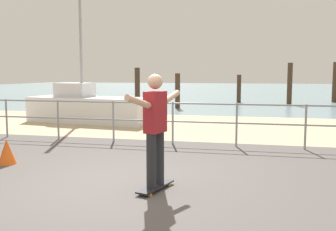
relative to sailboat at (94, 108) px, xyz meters
name	(u,v)px	position (x,y,z in m)	size (l,w,h in m)	color
ground_plane	(94,209)	(3.56, -8.03, -0.53)	(24.00, 10.00, 0.04)	#514C49
beach_strip	(193,126)	(3.56, -0.03, -0.53)	(24.00, 6.00, 0.04)	tan
sea_surface	(236,90)	(3.56, 27.97, -0.53)	(72.00, 50.00, 0.04)	#75939E
railing_fence	(113,115)	(2.06, -3.43, 0.17)	(12.33, 0.05, 1.05)	gray
sailboat	(94,108)	(0.00, 0.00, 0.00)	(5.05, 1.98, 5.76)	silver
skateboard	(156,187)	(4.14, -7.11, -0.46)	(0.41, 0.82, 0.08)	black
skateboarder	(155,123)	(4.14, -7.11, 0.49)	(0.48, 1.42, 1.65)	#26262B
groyne_post_0	(137,86)	(-1.00, 8.27, 0.50)	(0.29, 0.29, 2.05)	#422D1E
groyne_post_1	(178,91)	(1.78, 6.02, 0.34)	(0.25, 0.25, 1.74)	#422D1E
groyne_post_2	(239,89)	(4.57, 10.45, 0.30)	(0.25, 0.25, 1.65)	#422D1E
groyne_post_3	(290,84)	(7.36, 9.62, 0.63)	(0.27, 0.27, 2.31)	#422D1E
groyne_post_4	(336,82)	(10.14, 11.86, 0.67)	(0.38, 0.38, 2.39)	#422D1E
traffic_cone	(7,152)	(0.96, -6.17, -0.28)	(0.36, 0.36, 0.50)	#E55919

